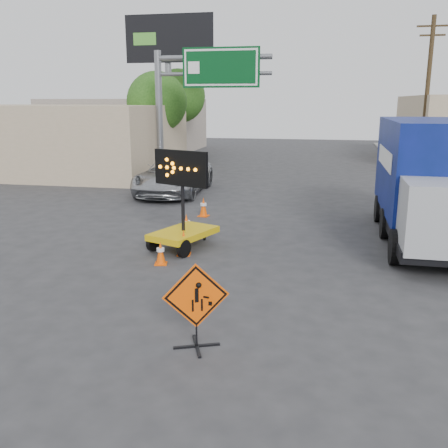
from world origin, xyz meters
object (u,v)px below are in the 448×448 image
(pickup_truck, at_px, (174,176))
(arrow_board, at_px, (183,227))
(construction_sign, at_px, (196,304))
(box_truck, at_px, (426,188))

(pickup_truck, bearing_deg, arrow_board, -72.94)
(construction_sign, relative_size, arrow_board, 0.54)
(construction_sign, distance_m, arrow_board, 6.16)
(arrow_board, height_order, pickup_truck, arrow_board)
(construction_sign, xyz_separation_m, arrow_board, (-1.93, 5.85, -0.18))
(construction_sign, bearing_deg, pickup_truck, 86.50)
(pickup_truck, bearing_deg, box_truck, -34.08)
(construction_sign, relative_size, pickup_truck, 0.26)
(construction_sign, distance_m, box_truck, 9.69)
(construction_sign, height_order, arrow_board, arrow_board)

